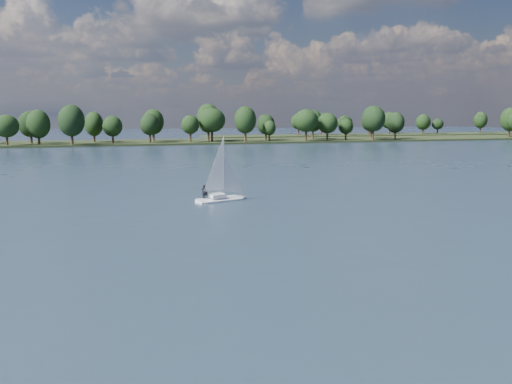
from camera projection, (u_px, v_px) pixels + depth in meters
ground at (146, 169)px, 123.24m from camera, size 700.00×700.00×0.00m
far_shore at (111, 144)px, 228.88m from camera, size 660.00×40.00×1.50m
far_shore_back at (396, 135)px, 322.69m from camera, size 220.00×30.00×1.40m
sailboat at (219, 182)px, 77.08m from camera, size 7.29×4.23×9.27m
treeline at (132, 124)px, 226.55m from camera, size 562.28×74.44×18.15m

